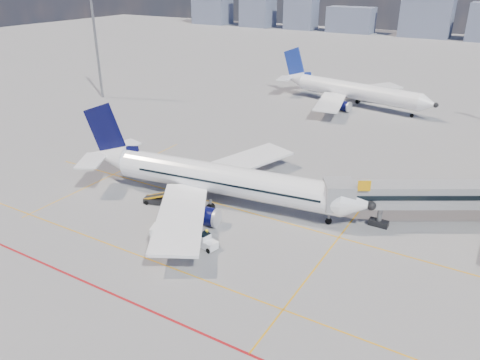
% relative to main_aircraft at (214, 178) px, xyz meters
% --- Properties ---
extents(ground, '(420.00, 420.00, 0.00)m').
position_rel_main_aircraft_xyz_m(ground, '(2.68, -8.30, -3.22)').
color(ground, gray).
rests_on(ground, ground).
extents(apron_markings, '(90.00, 35.12, 0.01)m').
position_rel_main_aircraft_xyz_m(apron_markings, '(2.10, -12.21, -3.22)').
color(apron_markings, orange).
rests_on(apron_markings, ground).
extents(jet_bridge, '(23.55, 15.78, 6.30)m').
position_rel_main_aircraft_xyz_m(jet_bridge, '(26.19, 8.61, 0.52)').
color(jet_bridge, gray).
rests_on(jet_bridge, ground).
extents(floodlight_mast_nw, '(3.20, 0.61, 25.45)m').
position_rel_main_aircraft_xyz_m(floodlight_mast_nw, '(-52.32, 31.70, 10.37)').
color(floodlight_mast_nw, slate).
rests_on(floodlight_mast_nw, ground).
extents(distant_skyline, '(259.64, 14.85, 31.66)m').
position_rel_main_aircraft_xyz_m(distant_skyline, '(5.28, 181.70, 8.66)').
color(distant_skyline, slate).
rests_on(distant_skyline, ground).
extents(main_aircraft, '(38.76, 33.66, 11.35)m').
position_rel_main_aircraft_xyz_m(main_aircraft, '(0.00, 0.00, 0.00)').
color(main_aircraft, white).
rests_on(main_aircraft, ground).
extents(second_aircraft, '(36.92, 31.85, 10.93)m').
position_rel_main_aircraft_xyz_m(second_aircraft, '(-0.56, 54.15, 0.00)').
color(second_aircraft, white).
rests_on(second_aircraft, ground).
extents(baggage_tug, '(2.51, 1.83, 1.59)m').
position_rel_main_aircraft_xyz_m(baggage_tug, '(5.29, -9.49, -2.46)').
color(baggage_tug, white).
rests_on(baggage_tug, ground).
extents(cargo_dolly, '(4.48, 3.19, 2.25)m').
position_rel_main_aircraft_xyz_m(cargo_dolly, '(1.79, -11.14, -1.99)').
color(cargo_dolly, black).
rests_on(cargo_dolly, ground).
extents(belt_loader, '(5.54, 2.78, 2.24)m').
position_rel_main_aircraft_xyz_m(belt_loader, '(-5.49, -4.00, -2.64)').
color(belt_loader, black).
rests_on(belt_loader, ground).
extents(ramp_worker, '(0.73, 0.82, 1.89)m').
position_rel_main_aircraft_xyz_m(ramp_worker, '(5.11, -8.96, -2.28)').
color(ramp_worker, yellow).
rests_on(ramp_worker, ground).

